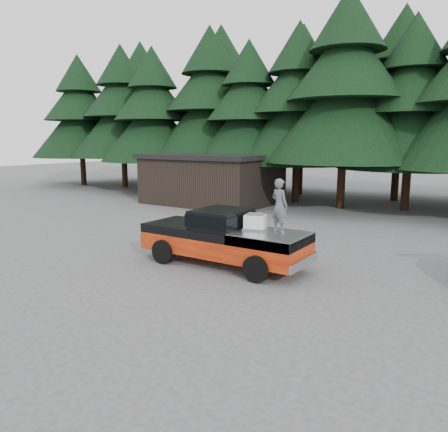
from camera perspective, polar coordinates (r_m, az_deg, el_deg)
The scene contains 7 objects.
ground at distance 14.97m, azimuth 0.31°, elevation -6.55°, with size 120.00×120.00×0.00m, color #474749.
pickup_truck at distance 14.93m, azimuth -0.06°, elevation -3.95°, with size 6.00×2.04×1.33m, color #CE4009, non-canonical shape.
truck_cab at distance 14.78m, azimuth -0.38°, elevation -0.28°, with size 1.66×1.90×0.59m, color black.
air_compressor at distance 14.39m, azimuth 4.11°, elevation -0.85°, with size 0.68×0.56×0.46m, color silver.
man_on_bed at distance 13.90m, azimuth 7.26°, elevation 1.35°, with size 0.63×0.41×1.73m, color #4E4F55.
utility_building at distance 29.45m, azimuth -1.52°, elevation 4.96°, with size 8.40×6.40×3.30m.
treeline at distance 30.32m, azimuth 19.95°, elevation 16.00°, with size 60.15×16.05×17.50m.
Camera 1 is at (7.87, -12.00, 4.28)m, focal length 35.00 mm.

